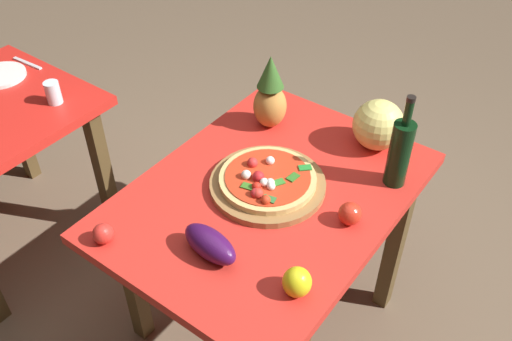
# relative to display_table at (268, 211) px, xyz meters

# --- Properties ---
(ground_plane) EXTENTS (10.00, 10.00, 0.00)m
(ground_plane) POSITION_rel_display_table_xyz_m (0.00, 0.00, -0.63)
(ground_plane) COLOR brown
(display_table) EXTENTS (1.11, 0.83, 0.73)m
(display_table) POSITION_rel_display_table_xyz_m (0.00, 0.00, 0.00)
(display_table) COLOR #4F3B1F
(display_table) RESTS_ON ground_plane
(pizza_board) EXTENTS (0.40, 0.40, 0.02)m
(pizza_board) POSITION_rel_display_table_xyz_m (0.02, 0.01, 0.11)
(pizza_board) COLOR olive
(pizza_board) RESTS_ON display_table
(pizza) EXTENTS (0.34, 0.34, 0.06)m
(pizza) POSITION_rel_display_table_xyz_m (0.01, 0.01, 0.14)
(pizza) COLOR #DDB469
(pizza) RESTS_ON pizza_board
(wine_bottle) EXTENTS (0.08, 0.08, 0.35)m
(wine_bottle) POSITION_rel_display_table_xyz_m (0.30, -0.32, 0.23)
(wine_bottle) COLOR black
(wine_bottle) RESTS_ON display_table
(pineapple_left) EXTENTS (0.13, 0.13, 0.31)m
(pineapple_left) POSITION_rel_display_table_xyz_m (0.32, 0.22, 0.23)
(pineapple_left) COLOR #BC803A
(pineapple_left) RESTS_ON display_table
(melon) EXTENTS (0.19, 0.19, 0.19)m
(melon) POSITION_rel_display_table_xyz_m (0.45, -0.18, 0.19)
(melon) COLOR #E1D470
(melon) RESTS_ON display_table
(bell_pepper) EXTENTS (0.08, 0.08, 0.09)m
(bell_pepper) POSITION_rel_display_table_xyz_m (-0.29, -0.31, 0.14)
(bell_pepper) COLOR yellow
(bell_pepper) RESTS_ON display_table
(eggplant) EXTENTS (0.11, 0.21, 0.09)m
(eggplant) POSITION_rel_display_table_xyz_m (-0.33, -0.02, 0.14)
(eggplant) COLOR #3A1046
(eggplant) RESTS_ON display_table
(tomato_near_board) EXTENTS (0.07, 0.07, 0.07)m
(tomato_near_board) POSITION_rel_display_table_xyz_m (-0.49, 0.28, 0.13)
(tomato_near_board) COLOR red
(tomato_near_board) RESTS_ON display_table
(tomato_by_bottle) EXTENTS (0.08, 0.08, 0.08)m
(tomato_by_bottle) POSITION_rel_display_table_xyz_m (0.04, -0.29, 0.13)
(tomato_by_bottle) COLOR red
(tomato_by_bottle) RESTS_ON display_table
(drinking_glass_water) EXTENTS (0.06, 0.06, 0.10)m
(drinking_glass_water) POSITION_rel_display_table_xyz_m (-0.08, 1.03, 0.14)
(drinking_glass_water) COLOR silver
(drinking_glass_water) RESTS_ON background_table
(dinner_plate) EXTENTS (0.22, 0.22, 0.02)m
(dinner_plate) POSITION_rel_display_table_xyz_m (-0.10, 1.39, 0.10)
(dinner_plate) COLOR white
(dinner_plate) RESTS_ON background_table
(knife_utensil) EXTENTS (0.03, 0.18, 0.01)m
(knife_utensil) POSITION_rel_display_table_xyz_m (0.04, 1.39, 0.10)
(knife_utensil) COLOR silver
(knife_utensil) RESTS_ON background_table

